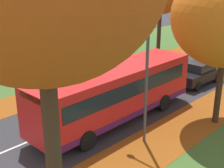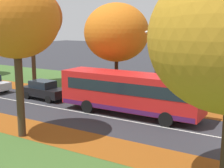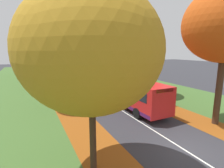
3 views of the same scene
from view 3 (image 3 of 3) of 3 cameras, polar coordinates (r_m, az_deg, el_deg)
name	(u,v)px [view 3 (image 3 of 3)]	position (r m, az deg, el deg)	size (l,w,h in m)	color
ground_plane	(187,152)	(11.99, 23.37, -19.59)	(160.00, 160.00, 0.00)	#2D2D33
grass_verge_left	(21,94)	(27.17, -27.57, -2.86)	(12.00, 90.00, 0.01)	#3D6028
leaf_litter_left	(63,101)	(21.63, -15.61, -5.29)	(2.80, 60.00, 0.00)	#8C4714
grass_verge_right	(134,83)	(32.22, 7.09, 0.33)	(12.00, 90.00, 0.01)	#3D6028
leaf_litter_right	(129,93)	(24.85, 5.72, -2.82)	(2.80, 60.00, 0.00)	#8C4714
road_centre_line	(85,88)	(28.35, -8.71, -1.18)	(0.12, 80.00, 0.01)	silver
tree_left_nearest	(91,51)	(7.80, -6.91, 10.75)	(6.28, 6.28, 8.74)	#382619
tree_left_near	(52,43)	(18.78, -19.02, 12.58)	(4.79, 4.79, 8.83)	#422D1E
tree_left_mid	(43,51)	(29.19, -21.66, 10.02)	(4.24, 4.24, 7.76)	#382619
tree_left_far	(38,51)	(41.21, -23.14, 9.81)	(5.34, 5.34, 8.10)	#382619
tree_left_distant	(35,49)	(51.85, -23.89, 10.50)	(5.12, 5.12, 8.62)	black
tree_right_near	(143,52)	(23.31, 10.05, 10.25)	(5.56, 5.56, 8.20)	#382619
tree_right_mid	(111,44)	(32.38, -0.43, 13.05)	(6.31, 6.31, 9.93)	#422D1E
tree_right_far	(89,49)	(43.55, -7.48, 11.36)	(5.14, 5.14, 8.60)	#422D1E
tree_right_distant	(79,51)	(52.62, -10.76, 10.63)	(4.69, 4.69, 7.89)	#382619
streetlamp_right	(152,71)	(18.87, 13.04, 4.06)	(1.89, 0.28, 6.00)	#47474C
bus	(130,91)	(18.52, 5.77, -2.24)	(2.71, 10.41, 2.98)	red
car_black_lead	(101,85)	(26.30, -3.63, -0.23)	(1.93, 4.27, 1.62)	black
car_silver_following	(85,79)	(32.23, -8.88, 1.74)	(1.79, 4.20, 1.62)	#B7BABF
car_blue_third_in_line	(77,74)	(39.00, -11.26, 3.26)	(1.89, 4.25, 1.62)	#233D9E
car_grey_fourth_in_line	(70,71)	(44.79, -13.41, 4.15)	(1.84, 4.23, 1.62)	slate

